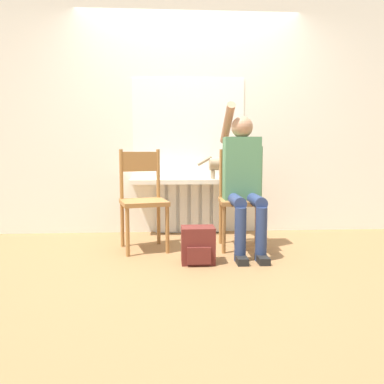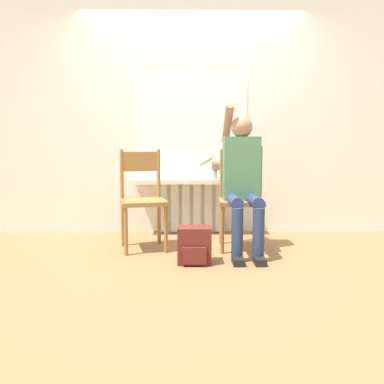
# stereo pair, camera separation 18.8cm
# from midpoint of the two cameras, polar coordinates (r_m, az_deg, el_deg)

# --- Properties ---
(ground_plane) EXTENTS (12.00, 12.00, 0.00)m
(ground_plane) POSITION_cam_midpoint_polar(r_m,az_deg,el_deg) (3.27, -1.07, -10.47)
(ground_plane) COLOR olive
(wall_with_window) EXTENTS (7.00, 0.06, 2.70)m
(wall_with_window) POSITION_cam_midpoint_polar(r_m,az_deg,el_deg) (4.38, -1.81, 11.59)
(wall_with_window) COLOR white
(wall_with_window) RESTS_ON ground_plane
(radiator) EXTENTS (0.77, 0.08, 0.58)m
(radiator) POSITION_cam_midpoint_polar(r_m,az_deg,el_deg) (4.33, -1.73, -2.40)
(radiator) COLOR silver
(radiator) RESTS_ON ground_plane
(windowsill) EXTENTS (1.32, 0.30, 0.05)m
(windowsill) POSITION_cam_midpoint_polar(r_m,az_deg,el_deg) (4.20, -1.70, 1.67)
(windowsill) COLOR white
(windowsill) RESTS_ON radiator
(window_glass) EXTENTS (1.27, 0.01, 1.13)m
(window_glass) POSITION_cam_midpoint_polar(r_m,az_deg,el_deg) (4.33, -1.79, 9.60)
(window_glass) COLOR white
(window_glass) RESTS_ON windowsill
(chair_left) EXTENTS (0.51, 0.51, 0.96)m
(chair_left) POSITION_cam_midpoint_polar(r_m,az_deg,el_deg) (3.62, -8.98, -0.91)
(chair_left) COLOR #9E6B38
(chair_left) RESTS_ON ground_plane
(chair_right) EXTENTS (0.44, 0.44, 0.96)m
(chair_right) POSITION_cam_midpoint_polar(r_m,az_deg,el_deg) (3.66, 5.99, -0.81)
(chair_right) COLOR #9E6B38
(chair_right) RESTS_ON ground_plane
(person) EXTENTS (0.36, 1.00, 1.40)m
(person) POSITION_cam_midpoint_polar(r_m,az_deg,el_deg) (3.52, 6.32, 2.52)
(person) COLOR navy
(person) RESTS_ON ground_plane
(cat) EXTENTS (0.45, 0.14, 0.26)m
(cat) POSITION_cam_midpoint_polar(r_m,az_deg,el_deg) (4.18, 3.22, 4.18)
(cat) COLOR #9E896B
(cat) RESTS_ON windowsill
(backpack) EXTENTS (0.28, 0.23, 0.31)m
(backpack) POSITION_cam_midpoint_polar(r_m,az_deg,el_deg) (3.17, -0.80, -8.13)
(backpack) COLOR maroon
(backpack) RESTS_ON ground_plane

